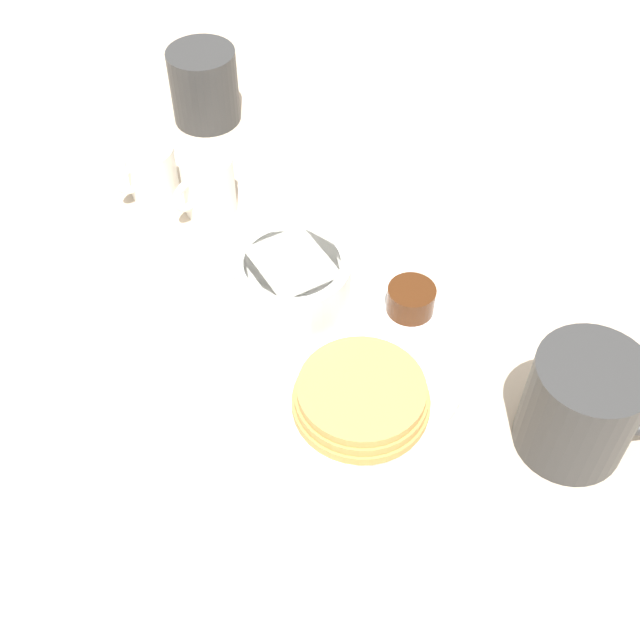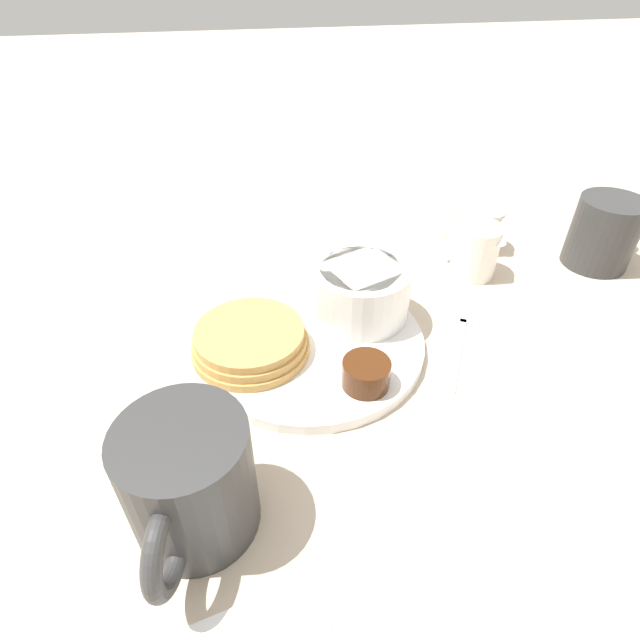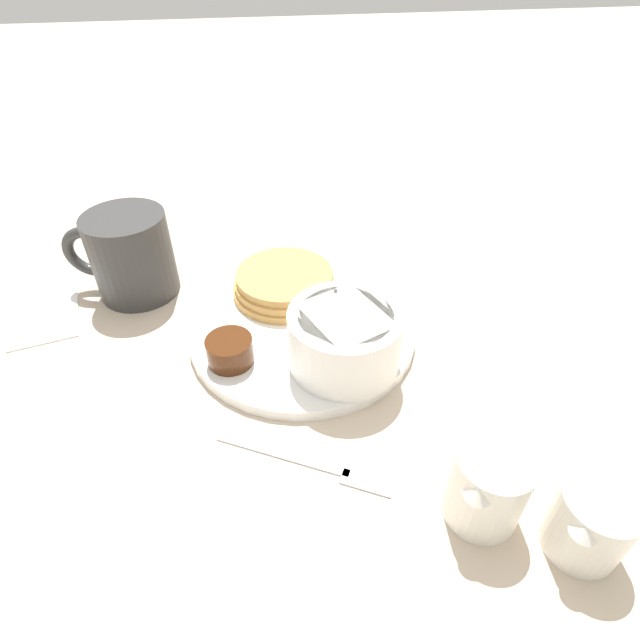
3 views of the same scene
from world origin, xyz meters
name	(u,v)px [view 2 (image 2 of 3)]	position (x,y,z in m)	size (l,w,h in m)	color
ground_plane	(310,346)	(0.00, 0.00, 0.00)	(4.00, 4.00, 0.00)	#C6B299
plate	(310,341)	(0.00, 0.00, 0.01)	(0.23, 0.23, 0.01)	white
pancake_stack	(250,341)	(-0.06, -0.01, 0.03)	(0.12, 0.12, 0.03)	tan
bowl	(360,289)	(0.06, 0.03, 0.04)	(0.11, 0.11, 0.06)	white
syrup_cup	(366,374)	(0.04, -0.07, 0.03)	(0.04, 0.04, 0.03)	#47230F
butter_ramekin	(381,299)	(0.08, 0.03, 0.03)	(0.04, 0.04, 0.04)	white
coffee_mug	(189,483)	(-0.11, -0.18, 0.05)	(0.09, 0.12, 0.10)	#333333
creamer_pitcher_near	(475,250)	(0.22, 0.10, 0.03)	(0.06, 0.07, 0.07)	white
creamer_pitcher_far	(481,228)	(0.25, 0.16, 0.03)	(0.05, 0.07, 0.06)	white
fork	(462,331)	(0.16, -0.01, 0.00)	(0.08, 0.14, 0.00)	silver
second_mug	(605,232)	(0.39, 0.10, 0.04)	(0.10, 0.08, 0.09)	#333333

